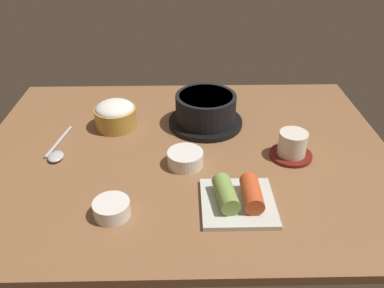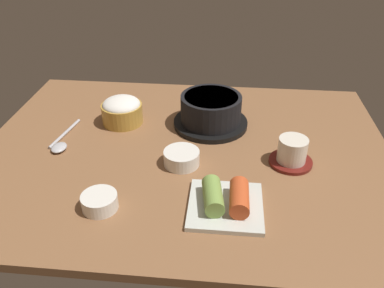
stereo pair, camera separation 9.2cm
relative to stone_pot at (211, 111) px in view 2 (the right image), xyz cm
name	(u,v)px [view 2 (the right image)]	position (x,y,z in cm)	size (l,w,h in cm)	color
dining_table	(185,153)	(-5.57, -12.62, -5.21)	(100.00, 76.00, 2.00)	brown
stone_pot	(211,111)	(0.00, 0.00, 0.00)	(19.80, 19.80, 8.57)	black
rice_bowl	(122,110)	(-23.84, -0.81, -0.51)	(10.92, 10.92, 7.28)	#B78C38
tea_cup_with_saucer	(292,152)	(19.46, -15.87, -1.22)	(9.99, 9.99, 6.50)	maroon
banchan_cup_center	(183,157)	(-5.13, -18.68, -2.37)	(8.25, 8.25, 3.42)	white
kimchi_plate	(226,201)	(4.88, -32.74, -2.39)	(14.67, 14.67, 4.84)	silver
side_bowl_near	(100,201)	(-19.85, -35.12, -2.52)	(7.18, 7.18, 3.13)	white
spoon	(61,143)	(-36.31, -13.66, -3.59)	(4.72, 16.54, 1.35)	#B7B7BC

